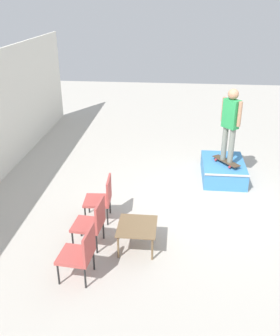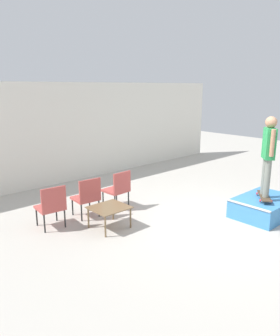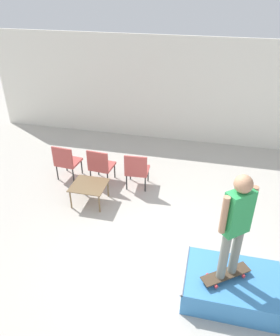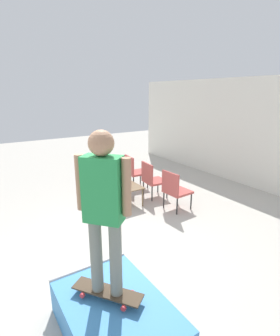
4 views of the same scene
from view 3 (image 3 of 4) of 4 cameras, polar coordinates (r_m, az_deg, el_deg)
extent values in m
plane|color=#B7B2A8|center=(6.10, 2.78, -15.55)|extent=(24.00, 24.00, 0.00)
cube|color=white|center=(9.59, 8.73, 12.93)|extent=(12.00, 0.06, 3.00)
cube|color=#3D84C6|center=(5.61, 15.58, -19.29)|extent=(1.47, 1.02, 0.42)
cylinder|color=#B7B7BC|center=(5.42, 7.85, -17.03)|extent=(0.05, 1.02, 0.05)
cube|color=#473828|center=(5.35, 14.72, -17.42)|extent=(0.76, 0.63, 0.02)
cylinder|color=red|center=(5.55, 16.08, -15.98)|extent=(0.06, 0.06, 0.05)
cylinder|color=red|center=(5.44, 17.59, -17.51)|extent=(0.06, 0.06, 0.05)
cylinder|color=red|center=(5.33, 11.68, -17.79)|extent=(0.06, 0.06, 0.05)
cylinder|color=red|center=(5.21, 13.12, -19.47)|extent=(0.06, 0.06, 0.05)
cylinder|color=gray|center=(4.99, 14.40, -14.64)|extent=(0.13, 0.13, 0.84)
cylinder|color=gray|center=(5.11, 16.32, -13.68)|extent=(0.13, 0.13, 0.84)
cube|color=#28934C|center=(4.56, 16.68, -7.43)|extent=(0.42, 0.40, 0.66)
cylinder|color=#A87A5B|center=(4.39, 14.46, -7.92)|extent=(0.09, 0.09, 0.57)
cylinder|color=#A87A5B|center=(4.68, 18.93, -6.00)|extent=(0.09, 0.09, 0.57)
sphere|color=#A87A5B|center=(4.30, 17.58, -2.66)|extent=(0.24, 0.24, 0.24)
cube|color=brown|center=(7.19, -8.88, -2.96)|extent=(0.75, 0.69, 0.02)
cylinder|color=brown|center=(7.21, -11.98, -5.40)|extent=(0.04, 0.04, 0.44)
cylinder|color=brown|center=(6.99, -7.10, -6.20)|extent=(0.04, 0.04, 0.44)
cylinder|color=brown|center=(7.65, -10.23, -2.87)|extent=(0.04, 0.04, 0.44)
cylinder|color=brown|center=(7.44, -5.60, -3.54)|extent=(0.04, 0.04, 0.44)
cylinder|color=black|center=(8.38, -10.11, 0.21)|extent=(0.03, 0.03, 0.39)
cylinder|color=black|center=(8.58, -12.71, 0.69)|extent=(0.03, 0.03, 0.39)
cylinder|color=black|center=(8.06, -11.54, -1.31)|extent=(0.03, 0.03, 0.39)
cylinder|color=black|center=(8.27, -14.20, -0.77)|extent=(0.03, 0.03, 0.39)
cube|color=#B74C47|center=(8.21, -12.31, 1.05)|extent=(0.57, 0.57, 0.05)
cube|color=#B74C47|center=(7.91, -13.36, 1.87)|extent=(0.52, 0.09, 0.47)
cylinder|color=black|center=(8.11, -4.43, -0.49)|extent=(0.03, 0.03, 0.39)
cylinder|color=black|center=(8.27, -7.26, 0.01)|extent=(0.03, 0.03, 0.39)
cylinder|color=black|center=(7.77, -5.64, -2.10)|extent=(0.03, 0.03, 0.39)
cylinder|color=black|center=(7.94, -8.57, -1.55)|extent=(0.03, 0.03, 0.39)
cube|color=#B74C47|center=(7.90, -6.57, 0.35)|extent=(0.56, 0.56, 0.05)
cube|color=#B74C47|center=(7.58, -7.42, 1.17)|extent=(0.52, 0.08, 0.47)
cylinder|color=black|center=(7.95, 1.42, -1.10)|extent=(0.03, 0.03, 0.39)
cylinder|color=black|center=(8.02, -1.69, -0.81)|extent=(0.03, 0.03, 0.39)
cylinder|color=black|center=(7.59, 0.91, -2.84)|extent=(0.03, 0.03, 0.39)
cylinder|color=black|center=(7.66, -2.35, -2.52)|extent=(0.03, 0.03, 0.39)
cube|color=#B74C47|center=(7.68, -0.43, -0.40)|extent=(0.55, 0.55, 0.05)
cube|color=#B74C47|center=(7.34, -0.78, 0.38)|extent=(0.52, 0.07, 0.47)
camera|label=1|loc=(9.32, -49.01, 19.98)|focal=40.00mm
camera|label=2|loc=(6.42, -68.80, -3.68)|focal=35.00mm
camera|label=4|loc=(4.17, 50.60, -7.80)|focal=28.00mm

